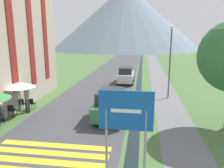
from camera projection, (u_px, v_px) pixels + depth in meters
name	position (u px, v px, depth m)	size (l,w,h in m)	color
ground_plane	(128.00, 83.00, 24.47)	(160.00, 160.00, 0.00)	#476B38
road	(117.00, 69.00, 34.48)	(6.40, 60.00, 0.01)	#424247
footpath	(156.00, 70.00, 33.64)	(2.20, 60.00, 0.01)	slate
drainage_channel	(140.00, 70.00, 33.97)	(0.60, 60.00, 0.00)	black
crosswalk_marking	(46.00, 157.00, 9.49)	(5.44, 2.54, 0.01)	yellow
mountain_distant	(126.00, 18.00, 84.64)	(56.90, 56.90, 23.99)	slate
hotel_building	(0.00, 23.00, 16.71)	(5.31, 9.63, 11.37)	tan
road_sign	(126.00, 118.00, 8.12)	(2.04, 0.11, 3.22)	gray
parked_car_near	(111.00, 104.00, 14.02)	(1.96, 4.24, 1.82)	#28663D
parked_car_far	(126.00, 75.00, 24.25)	(1.72, 3.94, 1.82)	silver
cafe_chair_far_left	(22.00, 103.00, 15.42)	(0.40, 0.40, 0.85)	black
cafe_chair_far_right	(31.00, 103.00, 15.49)	(0.40, 0.40, 0.85)	black
cafe_chair_middle	(12.00, 110.00, 14.06)	(0.40, 0.40, 0.85)	black
cafe_umbrella_middle_white	(19.00, 85.00, 14.43)	(2.08, 2.08, 2.19)	#B7B2A8
person_seated_far	(1.00, 111.00, 13.31)	(0.32, 0.32, 1.21)	#282833
person_standing_terrace	(27.00, 98.00, 14.81)	(0.32, 0.32, 1.82)	#282833
streetlamp	(170.00, 57.00, 17.85)	(0.28, 0.28, 5.97)	#515156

